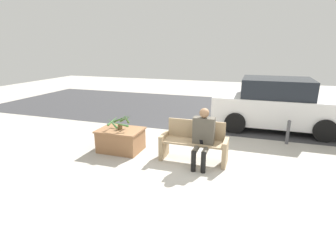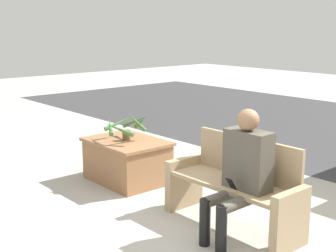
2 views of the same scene
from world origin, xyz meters
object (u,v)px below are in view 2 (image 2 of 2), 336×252
bench (235,186)px  potted_plant (127,125)px  planter_box (127,159)px  person_seated (242,168)px

bench → potted_plant: bearing=-180.0°
potted_plant → planter_box: bearing=-51.9°
bench → potted_plant: size_ratio=2.48×
planter_box → potted_plant: (-0.01, 0.01, 0.45)m
person_seated → planter_box: bearing=175.5°
person_seated → planter_box: 2.12m
bench → person_seated: person_seated is taller
person_seated → planter_box: size_ratio=1.18×
person_seated → potted_plant: person_seated is taller
bench → person_seated: size_ratio=1.19×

